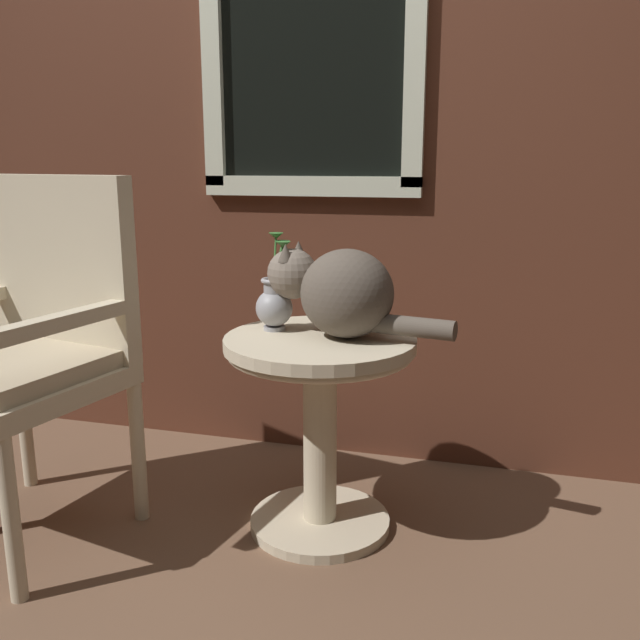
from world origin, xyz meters
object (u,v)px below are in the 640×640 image
at_px(wicker_side_table, 320,398).
at_px(cat, 340,291).
at_px(pewter_vase_with_ivy, 275,301).
at_px(wicker_chair, 29,340).

relative_size(wicker_side_table, cat, 1.07).
bearing_deg(pewter_vase_with_ivy, cat, -6.23).
bearing_deg(cat, wicker_side_table, -155.21).
bearing_deg(pewter_vase_with_ivy, wicker_chair, -160.04).
bearing_deg(cat, pewter_vase_with_ivy, 173.77).
relative_size(wicker_side_table, pewter_vase_with_ivy, 2.10).
distance_m(wicker_side_table, wicker_chair, 0.87).
xyz_separation_m(wicker_side_table, wicker_chair, (-0.83, -0.20, 0.17)).
height_order(wicker_side_table, pewter_vase_with_ivy, pewter_vase_with_ivy).
bearing_deg(wicker_side_table, wicker_chair, -166.53).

